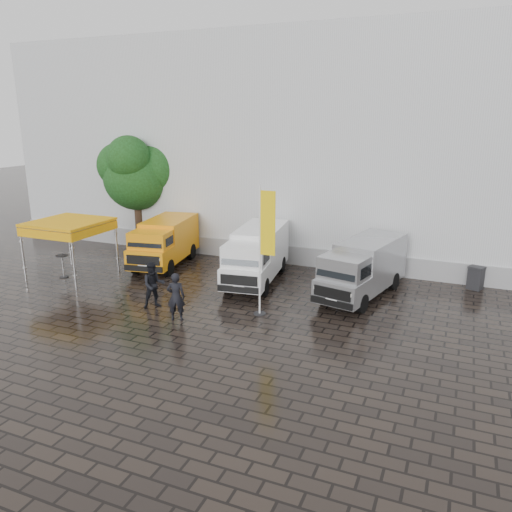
% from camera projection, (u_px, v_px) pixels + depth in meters
% --- Properties ---
extents(ground, '(120.00, 120.00, 0.00)m').
position_uv_depth(ground, '(263.00, 323.00, 19.18)').
color(ground, black).
rests_on(ground, ground).
extents(exhibition_hall, '(44.00, 16.00, 12.00)m').
position_uv_depth(exhibition_hall, '(389.00, 144.00, 31.02)').
color(exhibition_hall, silver).
rests_on(exhibition_hall, ground).
extents(hall_plinth, '(44.00, 0.15, 1.00)m').
position_uv_depth(hall_plinth, '(358.00, 262.00, 25.36)').
color(hall_plinth, gray).
rests_on(hall_plinth, ground).
extents(van_yellow, '(2.86, 5.47, 2.40)m').
position_uv_depth(van_yellow, '(165.00, 243.00, 26.28)').
color(van_yellow, orange).
rests_on(van_yellow, ground).
extents(van_white, '(2.69, 5.99, 2.51)m').
position_uv_depth(van_white, '(257.00, 256.00, 23.70)').
color(van_white, white).
rests_on(van_white, ground).
extents(van_silver, '(3.09, 5.91, 2.44)m').
position_uv_depth(van_silver, '(362.00, 270.00, 21.73)').
color(van_silver, '#9D9EA2').
rests_on(van_silver, ground).
extents(canopy_tent, '(3.28, 3.28, 2.80)m').
position_uv_depth(canopy_tent, '(68.00, 224.00, 24.08)').
color(canopy_tent, silver).
rests_on(canopy_tent, ground).
extents(flagpole, '(0.88, 0.50, 5.20)m').
position_uv_depth(flagpole, '(264.00, 244.00, 19.19)').
color(flagpole, black).
rests_on(flagpole, ground).
extents(tree, '(3.85, 3.96, 6.91)m').
position_uv_depth(tree, '(136.00, 173.00, 29.48)').
color(tree, black).
rests_on(tree, ground).
extents(cocktail_table, '(0.60, 0.60, 1.12)m').
position_uv_depth(cocktail_table, '(63.00, 266.00, 24.49)').
color(cocktail_table, black).
rests_on(cocktail_table, ground).
extents(wheelie_bin, '(0.82, 0.82, 1.07)m').
position_uv_depth(wheelie_bin, '(476.00, 278.00, 22.83)').
color(wheelie_bin, black).
rests_on(wheelie_bin, ground).
extents(person_front, '(0.82, 0.70, 1.92)m').
position_uv_depth(person_front, '(176.00, 297.00, 19.21)').
color(person_front, black).
rests_on(person_front, ground).
extents(person_tent, '(1.19, 1.18, 1.94)m').
position_uv_depth(person_tent, '(154.00, 285.00, 20.53)').
color(person_tent, black).
rests_on(person_tent, ground).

